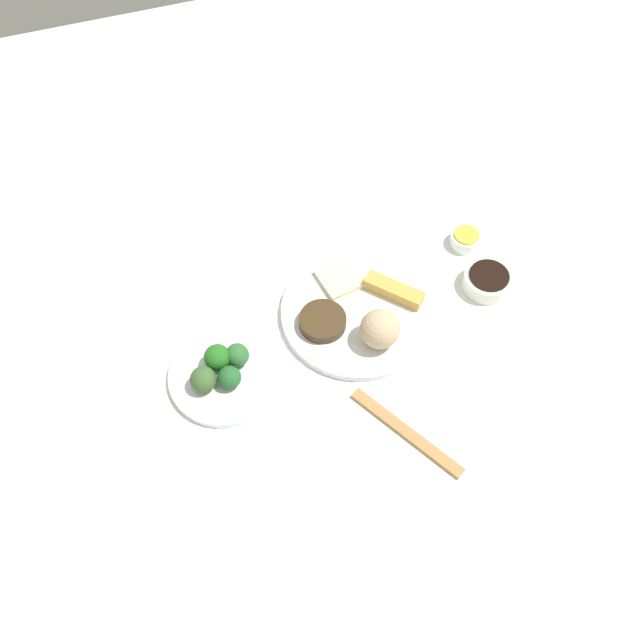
% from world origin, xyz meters
% --- Properties ---
extents(tabletop, '(2.20, 2.20, 0.02)m').
position_xyz_m(tabletop, '(0.00, 0.00, 0.01)').
color(tabletop, white).
rests_on(tabletop, ground).
extents(main_plate, '(0.29, 0.29, 0.02)m').
position_xyz_m(main_plate, '(0.00, 0.00, 0.03)').
color(main_plate, white).
rests_on(main_plate, tabletop).
extents(rice_scoop, '(0.07, 0.07, 0.07)m').
position_xyz_m(rice_scoop, '(0.01, -0.07, 0.07)').
color(rice_scoop, tan).
rests_on(rice_scoop, main_plate).
extents(spring_roll, '(0.10, 0.10, 0.02)m').
position_xyz_m(spring_roll, '(0.07, 0.01, 0.05)').
color(spring_roll, gold).
rests_on(spring_roll, main_plate).
extents(crab_rangoon_wonton, '(0.08, 0.09, 0.01)m').
position_xyz_m(crab_rangoon_wonton, '(-0.01, 0.07, 0.04)').
color(crab_rangoon_wonton, beige).
rests_on(crab_rangoon_wonton, main_plate).
extents(stir_fry_heap, '(0.09, 0.09, 0.02)m').
position_xyz_m(stir_fry_heap, '(-0.07, -0.01, 0.05)').
color(stir_fry_heap, '#3F2D18').
rests_on(stir_fry_heap, main_plate).
extents(broccoli_plate, '(0.20, 0.20, 0.01)m').
position_xyz_m(broccoli_plate, '(-0.27, -0.05, 0.03)').
color(broccoli_plate, white).
rests_on(broccoli_plate, tabletop).
extents(broccoli_floret_0, '(0.05, 0.05, 0.05)m').
position_xyz_m(broccoli_floret_0, '(-0.30, -0.06, 0.06)').
color(broccoli_floret_0, '#3B5F2E').
rests_on(broccoli_floret_0, broccoli_plate).
extents(broccoli_floret_1, '(0.04, 0.04, 0.04)m').
position_xyz_m(broccoli_floret_1, '(-0.26, -0.07, 0.05)').
color(broccoli_floret_1, '#245E2B').
rests_on(broccoli_floret_1, broccoli_plate).
extents(broccoli_floret_2, '(0.05, 0.05, 0.05)m').
position_xyz_m(broccoli_floret_2, '(-0.27, -0.03, 0.06)').
color(broccoli_floret_2, '#246C1F').
rests_on(broccoli_floret_2, broccoli_plate).
extents(broccoli_floret_3, '(0.04, 0.04, 0.04)m').
position_xyz_m(broccoli_floret_3, '(-0.24, -0.03, 0.05)').
color(broccoli_floret_3, '#2E6831').
rests_on(broccoli_floret_3, broccoli_plate).
extents(soy_sauce_bowl, '(0.09, 0.09, 0.03)m').
position_xyz_m(soy_sauce_bowl, '(0.26, -0.02, 0.04)').
color(soy_sauce_bowl, white).
rests_on(soy_sauce_bowl, tabletop).
extents(soy_sauce_bowl_liquid, '(0.08, 0.08, 0.00)m').
position_xyz_m(soy_sauce_bowl_liquid, '(0.26, -0.02, 0.05)').
color(soy_sauce_bowl_liquid, black).
rests_on(soy_sauce_bowl_liquid, soy_sauce_bowl).
extents(sauce_ramekin_hot_mustard, '(0.06, 0.06, 0.03)m').
position_xyz_m(sauce_ramekin_hot_mustard, '(0.26, 0.09, 0.03)').
color(sauce_ramekin_hot_mustard, white).
rests_on(sauce_ramekin_hot_mustard, tabletop).
extents(sauce_ramekin_hot_mustard_liquid, '(0.05, 0.05, 0.00)m').
position_xyz_m(sauce_ramekin_hot_mustard_liquid, '(0.26, 0.09, 0.05)').
color(sauce_ramekin_hot_mustard_liquid, yellow).
rests_on(sauce_ramekin_hot_mustard_liquid, sauce_ramekin_hot_mustard).
extents(chopsticks_pair, '(0.13, 0.20, 0.01)m').
position_xyz_m(chopsticks_pair, '(-0.01, -0.25, 0.02)').
color(chopsticks_pair, '#AE7B44').
rests_on(chopsticks_pair, tabletop).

